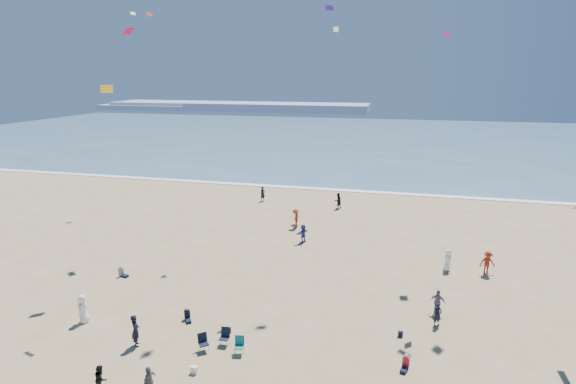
# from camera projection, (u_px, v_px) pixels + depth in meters

# --- Properties ---
(ocean) EXTENTS (220.00, 100.00, 0.06)m
(ocean) POSITION_uv_depth(u_px,v_px,m) (368.00, 139.00, 106.23)
(ocean) COLOR #476B84
(ocean) RESTS_ON ground
(surf_line) EXTENTS (220.00, 1.20, 0.08)m
(surf_line) POSITION_uv_depth(u_px,v_px,m) (340.00, 190.00, 59.28)
(surf_line) COLOR white
(surf_line) RESTS_ON ground
(headland_far) EXTENTS (110.00, 20.00, 3.20)m
(headland_far) POSITION_uv_depth(u_px,v_px,m) (238.00, 106.00, 190.15)
(headland_far) COLOR #7A8EA8
(headland_far) RESTS_ON ground
(headland_near) EXTENTS (40.00, 14.00, 2.00)m
(headland_near) POSITION_uv_depth(u_px,v_px,m) (147.00, 107.00, 194.88)
(headland_near) COLOR #7A8EA8
(headland_near) RESTS_ON ground
(standing_flyers) EXTENTS (26.48, 47.25, 1.93)m
(standing_flyers) POSITION_uv_depth(u_px,v_px,m) (319.00, 276.00, 32.12)
(standing_flyers) COLOR black
(standing_flyers) RESTS_ON ground
(seated_group) EXTENTS (21.79, 19.44, 0.84)m
(seated_group) POSITION_uv_depth(u_px,v_px,m) (226.00, 371.00, 22.57)
(seated_group) COLOR white
(seated_group) RESTS_ON ground
(chair_cluster) EXTENTS (2.77, 1.53, 1.00)m
(chair_cluster) POSITION_uv_depth(u_px,v_px,m) (222.00, 342.00, 24.88)
(chair_cluster) COLOR black
(chair_cluster) RESTS_ON ground
(white_tote) EXTENTS (0.35, 0.20, 0.40)m
(white_tote) POSITION_uv_depth(u_px,v_px,m) (194.00, 370.00, 23.02)
(white_tote) COLOR white
(white_tote) RESTS_ON ground
(black_backpack) EXTENTS (0.30, 0.22, 0.38)m
(black_backpack) POSITION_uv_depth(u_px,v_px,m) (228.00, 331.00, 26.57)
(black_backpack) COLOR black
(black_backpack) RESTS_ON ground
(navy_bag) EXTENTS (0.28, 0.18, 0.34)m
(navy_bag) POSITION_uv_depth(u_px,v_px,m) (400.00, 334.00, 26.25)
(navy_bag) COLOR black
(navy_bag) RESTS_ON ground
(kites_aloft) EXTENTS (42.02, 43.89, 27.70)m
(kites_aloft) POSITION_uv_depth(u_px,v_px,m) (426.00, 55.00, 23.96)
(kites_aloft) COLOR red
(kites_aloft) RESTS_ON ground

